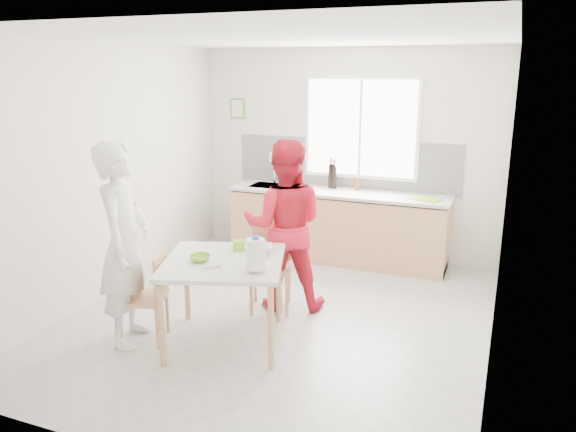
# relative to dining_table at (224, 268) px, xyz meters

# --- Properties ---
(ground) EXTENTS (4.50, 4.50, 0.00)m
(ground) POSITION_rel_dining_table_xyz_m (0.26, 0.63, -0.72)
(ground) COLOR #B7B7B2
(ground) RESTS_ON ground
(room_shell) EXTENTS (4.50, 4.50, 4.50)m
(room_shell) POSITION_rel_dining_table_xyz_m (0.26, 0.63, 0.93)
(room_shell) COLOR silver
(room_shell) RESTS_ON ground
(window) EXTENTS (1.50, 0.06, 1.30)m
(window) POSITION_rel_dining_table_xyz_m (0.46, 2.86, 0.98)
(window) COLOR white
(window) RESTS_ON room_shell
(backsplash) EXTENTS (3.00, 0.02, 0.65)m
(backsplash) POSITION_rel_dining_table_xyz_m (0.26, 2.87, 0.51)
(backsplash) COLOR white
(backsplash) RESTS_ON room_shell
(picture_frame) EXTENTS (0.22, 0.03, 0.28)m
(picture_frame) POSITION_rel_dining_table_xyz_m (-1.29, 2.87, 1.18)
(picture_frame) COLOR #5A9B46
(picture_frame) RESTS_ON room_shell
(kitchen_counter) EXTENTS (2.84, 0.64, 1.37)m
(kitchen_counter) POSITION_rel_dining_table_xyz_m (0.26, 2.58, -0.30)
(kitchen_counter) COLOR tan
(kitchen_counter) RESTS_ON ground
(dining_table) EXTENTS (1.32, 1.32, 0.80)m
(dining_table) POSITION_rel_dining_table_xyz_m (0.00, 0.00, 0.00)
(dining_table) COLOR silver
(dining_table) RESTS_ON ground
(chair_left) EXTENTS (0.49, 0.49, 0.84)m
(chair_left) POSITION_rel_dining_table_xyz_m (-0.65, -0.22, -0.25)
(chair_left) COLOR tan
(chair_left) RESTS_ON ground
(chair_far) EXTENTS (0.54, 0.54, 0.92)m
(chair_far) POSITION_rel_dining_table_xyz_m (0.07, 0.89, -0.21)
(chair_far) COLOR tan
(chair_far) RESTS_ON ground
(person_white) EXTENTS (0.64, 0.78, 1.84)m
(person_white) POSITION_rel_dining_table_xyz_m (-0.84, -0.29, 0.21)
(person_white) COLOR white
(person_white) RESTS_ON ground
(person_red) EXTENTS (1.03, 0.91, 1.76)m
(person_red) POSITION_rel_dining_table_xyz_m (0.19, 0.96, 0.17)
(person_red) COLOR red
(person_red) RESTS_ON ground
(bowl_green) EXTENTS (0.23, 0.23, 0.06)m
(bowl_green) POSITION_rel_dining_table_xyz_m (-0.17, -0.11, 0.11)
(bowl_green) COLOR #80C62D
(bowl_green) RESTS_ON dining_table
(bowl_white) EXTENTS (0.30, 0.30, 0.06)m
(bowl_white) POSITION_rel_dining_table_xyz_m (0.20, 0.33, 0.11)
(bowl_white) COLOR white
(bowl_white) RESTS_ON dining_table
(milk_jug) EXTENTS (0.22, 0.16, 0.29)m
(milk_jug) POSITION_rel_dining_table_xyz_m (0.40, -0.16, 0.24)
(milk_jug) COLOR white
(milk_jug) RESTS_ON dining_table
(green_box) EXTENTS (0.13, 0.13, 0.09)m
(green_box) POSITION_rel_dining_table_xyz_m (0.00, 0.30, 0.13)
(green_box) COLOR #90D130
(green_box) RESTS_ON dining_table
(spoon) EXTENTS (0.13, 0.11, 0.01)m
(spoon) POSITION_rel_dining_table_xyz_m (-0.00, -0.23, 0.09)
(spoon) COLOR #A5A5AA
(spoon) RESTS_ON dining_table
(cutting_board) EXTENTS (0.42, 0.36, 0.01)m
(cutting_board) POSITION_rel_dining_table_xyz_m (1.38, 2.53, 0.21)
(cutting_board) COLOR #7EB429
(cutting_board) RESTS_ON kitchen_counter
(wine_bottle_a) EXTENTS (0.07, 0.07, 0.32)m
(wine_bottle_a) POSITION_rel_dining_table_xyz_m (0.12, 2.74, 0.36)
(wine_bottle_a) COLOR black
(wine_bottle_a) RESTS_ON kitchen_counter
(wine_bottle_b) EXTENTS (0.07, 0.07, 0.30)m
(wine_bottle_b) POSITION_rel_dining_table_xyz_m (0.17, 2.71, 0.35)
(wine_bottle_b) COLOR black
(wine_bottle_b) RESTS_ON kitchen_counter
(jar_amber) EXTENTS (0.06, 0.06, 0.16)m
(jar_amber) POSITION_rel_dining_table_xyz_m (0.47, 2.74, 0.28)
(jar_amber) COLOR brown
(jar_amber) RESTS_ON kitchen_counter
(soap_bottle) EXTENTS (0.10, 0.10, 0.17)m
(soap_bottle) POSITION_rel_dining_table_xyz_m (-0.45, 2.74, 0.29)
(soap_bottle) COLOR #999999
(soap_bottle) RESTS_ON kitchen_counter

